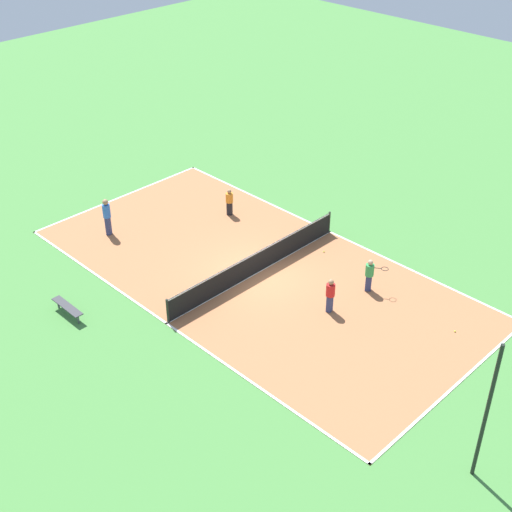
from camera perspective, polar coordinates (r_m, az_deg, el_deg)
The scene contains 11 objects.
ground_plane at distance 30.78m, azimuth -0.00°, elevation -1.41°, with size 80.00×80.00×0.00m, color #47843D.
court_surface at distance 30.77m, azimuth -0.00°, elevation -1.40°, with size 10.01×19.88×0.02m.
tennis_net at distance 30.45m, azimuth -0.00°, elevation -0.50°, with size 9.81×0.10×1.10m.
bench at distance 29.11m, azimuth -14.86°, elevation -3.98°, with size 0.36×1.74×0.45m.
player_near_blue at distance 33.72m, azimuth -11.85°, elevation 3.29°, with size 0.49×0.49×1.84m.
player_center_orange at distance 34.84m, azimuth -2.14°, elevation 4.45°, with size 0.49×0.49×1.37m.
player_far_green at distance 29.62m, azimuth 9.08°, elevation -1.38°, with size 0.80×0.96×1.49m.
player_coach_red at distance 28.21m, azimuth 5.97°, elevation -3.00°, with size 0.44×0.44×1.51m.
tennis_ball_near_net at distance 32.30m, azimuth 5.46°, elevation 0.35°, with size 0.07×0.07×0.07m, color #CCE033.
tennis_ball_right_alley at distance 28.53m, azimuth 15.63°, elevation -5.82°, with size 0.07×0.07×0.07m, color #CCE033.
fence_post_back_right at distance 21.78m, azimuth 17.95°, elevation -11.87°, with size 0.12×0.12×5.05m.
Camera 1 is at (18.05, 18.00, 17.24)m, focal length 50.00 mm.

